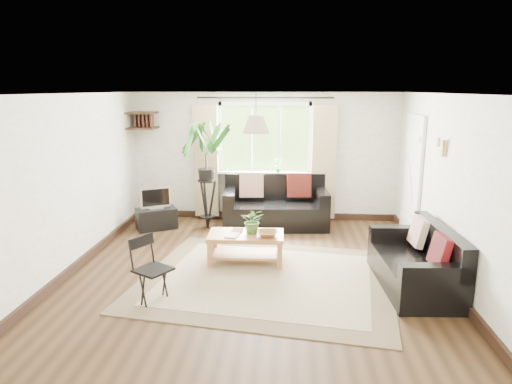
# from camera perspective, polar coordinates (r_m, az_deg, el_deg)

# --- Properties ---
(floor) EXTENTS (5.50, 5.50, 0.00)m
(floor) POSITION_cam_1_polar(r_m,az_deg,el_deg) (6.31, -0.26, -10.15)
(floor) COLOR black
(floor) RESTS_ON ground
(ceiling) EXTENTS (5.50, 5.50, 0.00)m
(ceiling) POSITION_cam_1_polar(r_m,az_deg,el_deg) (5.81, -0.29, 12.20)
(ceiling) COLOR white
(ceiling) RESTS_ON floor
(wall_back) EXTENTS (5.00, 0.02, 2.40)m
(wall_back) POSITION_cam_1_polar(r_m,az_deg,el_deg) (8.65, 1.12, 4.42)
(wall_back) COLOR beige
(wall_back) RESTS_ON floor
(wall_front) EXTENTS (5.00, 0.02, 2.40)m
(wall_front) POSITION_cam_1_polar(r_m,az_deg,el_deg) (3.33, -3.95, -9.53)
(wall_front) COLOR beige
(wall_front) RESTS_ON floor
(wall_left) EXTENTS (0.02, 5.50, 2.40)m
(wall_left) POSITION_cam_1_polar(r_m,az_deg,el_deg) (6.62, -22.39, 0.84)
(wall_left) COLOR beige
(wall_left) RESTS_ON floor
(wall_right) EXTENTS (0.02, 5.50, 2.40)m
(wall_right) POSITION_cam_1_polar(r_m,az_deg,el_deg) (6.28, 23.13, 0.16)
(wall_right) COLOR beige
(wall_right) RESTS_ON floor
(rug) EXTENTS (3.61, 3.22, 0.02)m
(rug) POSITION_cam_1_polar(r_m,az_deg,el_deg) (6.14, 1.31, -10.72)
(rug) COLOR beige
(rug) RESTS_ON floor
(window) EXTENTS (2.50, 0.16, 2.16)m
(window) POSITION_cam_1_polar(r_m,az_deg,el_deg) (8.56, 1.12, 6.69)
(window) COLOR white
(window) RESTS_ON wall_back
(door) EXTENTS (0.06, 0.96, 2.06)m
(door) POSITION_cam_1_polar(r_m,az_deg,el_deg) (7.90, 18.89, 1.45)
(door) COLOR silver
(door) RESTS_ON wall_right
(corner_shelf) EXTENTS (0.50, 0.50, 0.34)m
(corner_shelf) POSITION_cam_1_polar(r_m,az_deg,el_deg) (8.74, -14.02, 8.68)
(corner_shelf) COLOR black
(corner_shelf) RESTS_ON wall_back
(pendant_lamp) EXTENTS (0.36, 0.36, 0.54)m
(pendant_lamp) POSITION_cam_1_polar(r_m,az_deg,el_deg) (6.22, 0.00, 9.01)
(pendant_lamp) COLOR beige
(pendant_lamp) RESTS_ON ceiling
(wall_sconce) EXTENTS (0.12, 0.12, 0.28)m
(wall_sconce) POSITION_cam_1_polar(r_m,az_deg,el_deg) (6.45, 22.11, 5.45)
(wall_sconce) COLOR beige
(wall_sconce) RESTS_ON wall_right
(sofa_back) EXTENTS (1.92, 1.06, 0.88)m
(sofa_back) POSITION_cam_1_polar(r_m,az_deg,el_deg) (8.27, 2.46, -1.36)
(sofa_back) COLOR black
(sofa_back) RESTS_ON floor
(sofa_right) EXTENTS (1.64, 0.89, 0.75)m
(sofa_right) POSITION_cam_1_polar(r_m,az_deg,el_deg) (6.11, 19.18, -7.92)
(sofa_right) COLOR black
(sofa_right) RESTS_ON floor
(coffee_table) EXTENTS (1.08, 0.60, 0.44)m
(coffee_table) POSITION_cam_1_polar(r_m,az_deg,el_deg) (6.61, -1.26, -7.03)
(coffee_table) COLOR #956230
(coffee_table) RESTS_ON floor
(table_plant) EXTENTS (0.33, 0.28, 0.36)m
(table_plant) POSITION_cam_1_polar(r_m,az_deg,el_deg) (6.52, -0.39, -3.60)
(table_plant) COLOR #3A6C2B
(table_plant) RESTS_ON coffee_table
(bowl) EXTENTS (0.33, 0.33, 0.07)m
(bowl) POSITION_cam_1_polar(r_m,az_deg,el_deg) (6.42, 1.45, -5.23)
(bowl) COLOR brown
(bowl) RESTS_ON coffee_table
(book_a) EXTENTS (0.20, 0.26, 0.02)m
(book_a) POSITION_cam_1_polar(r_m,az_deg,el_deg) (6.47, -3.76, -5.36)
(book_a) COLOR white
(book_a) RESTS_ON coffee_table
(book_b) EXTENTS (0.17, 0.22, 0.02)m
(book_b) POSITION_cam_1_polar(r_m,az_deg,el_deg) (6.66, -3.04, -4.79)
(book_b) COLOR #562A22
(book_b) RESTS_ON coffee_table
(tv_stand) EXTENTS (0.79, 0.67, 0.37)m
(tv_stand) POSITION_cam_1_polar(r_m,az_deg,el_deg) (8.38, -12.32, -3.26)
(tv_stand) COLOR black
(tv_stand) RESTS_ON floor
(tv) EXTENTS (0.55, 0.41, 0.41)m
(tv) POSITION_cam_1_polar(r_m,az_deg,el_deg) (8.28, -12.44, -0.67)
(tv) COLOR #A5A5AA
(tv) RESTS_ON tv_stand
(palm_stand) EXTENTS (0.88, 0.88, 1.91)m
(palm_stand) POSITION_cam_1_polar(r_m,az_deg,el_deg) (8.09, -6.21, 2.01)
(palm_stand) COLOR black
(palm_stand) RESTS_ON floor
(folding_chair) EXTENTS (0.55, 0.55, 0.78)m
(folding_chair) POSITION_cam_1_polar(r_m,az_deg,el_deg) (5.52, -12.73, -9.60)
(folding_chair) COLOR black
(folding_chair) RESTS_ON floor
(sill_plant) EXTENTS (0.14, 0.10, 0.27)m
(sill_plant) POSITION_cam_1_polar(r_m,az_deg,el_deg) (8.54, 2.75, 3.38)
(sill_plant) COLOR #2D6023
(sill_plant) RESTS_ON window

